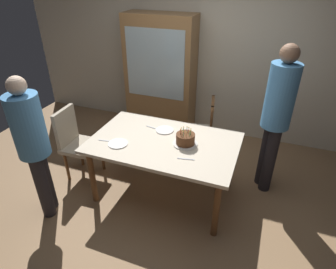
% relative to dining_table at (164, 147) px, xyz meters
% --- Properties ---
extents(ground, '(6.40, 6.40, 0.00)m').
position_rel_dining_table_xyz_m(ground, '(0.00, 0.00, -0.68)').
color(ground, '#93704C').
extents(back_wall, '(6.40, 0.10, 2.60)m').
position_rel_dining_table_xyz_m(back_wall, '(0.00, 1.85, 0.62)').
color(back_wall, beige).
rests_on(back_wall, ground).
extents(dining_table, '(1.67, 1.05, 0.76)m').
position_rel_dining_table_xyz_m(dining_table, '(0.00, 0.00, 0.00)').
color(dining_table, beige).
rests_on(dining_table, ground).
extents(birthday_cake, '(0.28, 0.28, 0.20)m').
position_rel_dining_table_xyz_m(birthday_cake, '(0.24, 0.03, 0.14)').
color(birthday_cake, silver).
rests_on(birthday_cake, dining_table).
extents(plate_near_celebrant, '(0.22, 0.22, 0.01)m').
position_rel_dining_table_xyz_m(plate_near_celebrant, '(-0.46, -0.24, 0.09)').
color(plate_near_celebrant, white).
rests_on(plate_near_celebrant, dining_table).
extents(plate_far_side, '(0.22, 0.22, 0.01)m').
position_rel_dining_table_xyz_m(plate_far_side, '(-0.08, 0.24, 0.09)').
color(plate_far_side, white).
rests_on(plate_far_side, dining_table).
extents(fork_near_celebrant, '(0.18, 0.04, 0.01)m').
position_rel_dining_table_xyz_m(fork_near_celebrant, '(-0.62, -0.23, 0.09)').
color(fork_near_celebrant, silver).
rests_on(fork_near_celebrant, dining_table).
extents(fork_far_side, '(0.18, 0.05, 0.01)m').
position_rel_dining_table_xyz_m(fork_far_side, '(-0.24, 0.24, 0.09)').
color(fork_far_side, silver).
rests_on(fork_far_side, dining_table).
extents(fork_near_guest, '(0.18, 0.05, 0.01)m').
position_rel_dining_table_xyz_m(fork_near_guest, '(0.34, -0.24, 0.09)').
color(fork_near_guest, silver).
rests_on(fork_near_guest, dining_table).
extents(chair_spindle_back, '(0.52, 0.52, 0.95)m').
position_rel_dining_table_xyz_m(chair_spindle_back, '(0.18, 0.85, -0.22)').
color(chair_spindle_back, beige).
rests_on(chair_spindle_back, ground).
extents(chair_upholstered, '(0.47, 0.46, 0.95)m').
position_rel_dining_table_xyz_m(chair_upholstered, '(-1.22, -0.04, -0.14)').
color(chair_upholstered, tan).
rests_on(chair_upholstered, ground).
extents(person_celebrant, '(0.32, 0.32, 1.63)m').
position_rel_dining_table_xyz_m(person_celebrant, '(-1.14, -0.75, 0.25)').
color(person_celebrant, '#262328').
rests_on(person_celebrant, ground).
extents(person_guest, '(0.32, 0.32, 1.82)m').
position_rel_dining_table_xyz_m(person_guest, '(1.14, 0.58, 0.37)').
color(person_guest, '#262328').
rests_on(person_guest, ground).
extents(china_cabinet, '(1.10, 0.45, 1.90)m').
position_rel_dining_table_xyz_m(china_cabinet, '(-0.67, 1.56, 0.28)').
color(china_cabinet, '#9E7042').
rests_on(china_cabinet, ground).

